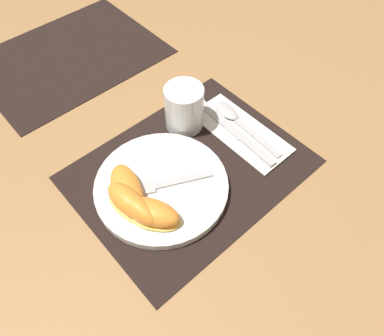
% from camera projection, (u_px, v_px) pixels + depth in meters
% --- Properties ---
extents(ground_plane, '(3.00, 3.00, 0.00)m').
position_uv_depth(ground_plane, '(190.00, 170.00, 0.73)').
color(ground_plane, '#A37547').
extents(placemat, '(0.43, 0.33, 0.00)m').
position_uv_depth(placemat, '(190.00, 169.00, 0.73)').
color(placemat, black).
rests_on(placemat, ground_plane).
extents(placemat_far, '(0.43, 0.33, 0.00)m').
position_uv_depth(placemat_far, '(70.00, 56.00, 0.93)').
color(placemat_far, black).
rests_on(placemat_far, ground_plane).
extents(plate, '(0.25, 0.25, 0.02)m').
position_uv_depth(plate, '(162.00, 187.00, 0.69)').
color(plate, white).
rests_on(plate, placemat).
extents(juice_glass, '(0.08, 0.08, 0.10)m').
position_uv_depth(juice_glass, '(184.00, 110.00, 0.76)').
color(juice_glass, silver).
rests_on(juice_glass, placemat).
extents(napkin, '(0.10, 0.22, 0.00)m').
position_uv_depth(napkin, '(240.00, 131.00, 0.78)').
color(napkin, white).
rests_on(napkin, placemat).
extents(knife, '(0.03, 0.22, 0.01)m').
position_uv_depth(knife, '(237.00, 133.00, 0.77)').
color(knife, '#BCBCC1').
rests_on(knife, napkin).
extents(spoon, '(0.04, 0.19, 0.01)m').
position_uv_depth(spoon, '(234.00, 117.00, 0.80)').
color(spoon, '#BCBCC1').
rests_on(spoon, napkin).
extents(fork, '(0.17, 0.10, 0.00)m').
position_uv_depth(fork, '(158.00, 185.00, 0.68)').
color(fork, '#BCBCC1').
rests_on(fork, plate).
extents(citrus_wedge_0, '(0.10, 0.13, 0.03)m').
position_uv_depth(citrus_wedge_0, '(127.00, 191.00, 0.66)').
color(citrus_wedge_0, '#F7C656').
rests_on(citrus_wedge_0, plate).
extents(citrus_wedge_1, '(0.05, 0.10, 0.04)m').
position_uv_depth(citrus_wedge_1, '(129.00, 203.00, 0.64)').
color(citrus_wedge_1, '#F7C656').
rests_on(citrus_wedge_1, plate).
extents(citrus_wedge_2, '(0.05, 0.10, 0.04)m').
position_uv_depth(citrus_wedge_2, '(136.00, 208.00, 0.63)').
color(citrus_wedge_2, '#F7C656').
rests_on(citrus_wedge_2, plate).
extents(citrus_wedge_3, '(0.10, 0.12, 0.04)m').
position_uv_depth(citrus_wedge_3, '(151.00, 213.00, 0.63)').
color(citrus_wedge_3, '#F7C656').
rests_on(citrus_wedge_3, plate).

